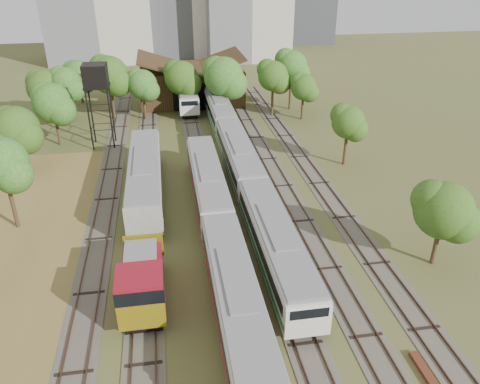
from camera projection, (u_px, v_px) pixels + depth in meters
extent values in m
cube|color=#4C473D|center=(106.00, 199.00, 46.36)|extent=(2.60, 80.00, 0.06)
cube|color=#472D1E|center=(99.00, 199.00, 46.22)|extent=(0.08, 80.00, 0.14)
cube|color=#472D1E|center=(114.00, 198.00, 46.43)|extent=(0.08, 80.00, 0.14)
cube|color=#4C473D|center=(147.00, 196.00, 46.95)|extent=(2.60, 80.00, 0.06)
cube|color=#472D1E|center=(140.00, 196.00, 46.80)|extent=(0.08, 80.00, 0.14)
cube|color=#472D1E|center=(154.00, 195.00, 47.01)|extent=(0.08, 80.00, 0.14)
cube|color=#4C473D|center=(207.00, 192.00, 47.83)|extent=(2.60, 80.00, 0.06)
cube|color=#472D1E|center=(200.00, 191.00, 47.68)|extent=(0.08, 80.00, 0.14)
cube|color=#472D1E|center=(214.00, 190.00, 47.90)|extent=(0.08, 80.00, 0.14)
cube|color=#4C473D|center=(245.00, 189.00, 48.42)|extent=(2.60, 80.00, 0.06)
cube|color=#472D1E|center=(238.00, 189.00, 48.27)|extent=(0.08, 80.00, 0.14)
cube|color=#472D1E|center=(252.00, 188.00, 48.48)|extent=(0.08, 80.00, 0.14)
cube|color=#4C473D|center=(283.00, 186.00, 49.01)|extent=(2.60, 80.00, 0.06)
cube|color=#472D1E|center=(276.00, 186.00, 48.86)|extent=(0.08, 80.00, 0.14)
cube|color=#472D1E|center=(289.00, 185.00, 49.07)|extent=(0.08, 80.00, 0.14)
cube|color=#4C473D|center=(319.00, 183.00, 49.59)|extent=(2.60, 80.00, 0.06)
cube|color=#472D1E|center=(313.00, 183.00, 49.45)|extent=(0.08, 80.00, 0.14)
cube|color=#472D1E|center=(326.00, 182.00, 49.66)|extent=(0.08, 80.00, 0.14)
cube|color=black|center=(236.00, 317.00, 30.91)|extent=(2.15, 15.64, 0.78)
cube|color=beige|center=(236.00, 298.00, 30.17)|extent=(2.83, 17.00, 2.44)
cube|color=black|center=(236.00, 295.00, 30.03)|extent=(2.89, 15.64, 0.83)
cube|color=slate|center=(236.00, 281.00, 29.53)|extent=(2.60, 16.66, 0.35)
cube|color=maroon|center=(236.00, 306.00, 30.48)|extent=(2.89, 16.66, 0.44)
cube|color=black|center=(208.00, 196.00, 46.25)|extent=(2.15, 15.64, 0.78)
cube|color=beige|center=(208.00, 181.00, 45.51)|extent=(2.83, 17.00, 2.44)
cube|color=black|center=(208.00, 179.00, 45.37)|extent=(2.89, 15.64, 0.83)
cube|color=slate|center=(207.00, 168.00, 44.87)|extent=(2.60, 16.66, 0.35)
cube|color=maroon|center=(208.00, 188.00, 45.82)|extent=(2.89, 16.66, 0.44)
cube|color=black|center=(275.00, 261.00, 36.46)|extent=(2.18, 15.64, 0.79)
cube|color=beige|center=(276.00, 244.00, 35.71)|extent=(2.88, 17.00, 2.48)
cube|color=black|center=(276.00, 241.00, 35.57)|extent=(2.94, 15.64, 0.84)
cube|color=slate|center=(277.00, 228.00, 35.06)|extent=(2.65, 16.66, 0.36)
cube|color=#1B6D24|center=(276.00, 251.00, 36.02)|extent=(2.94, 16.66, 0.45)
cube|color=beige|center=(308.00, 322.00, 28.36)|extent=(2.92, 0.25, 2.23)
cube|color=black|center=(239.00, 170.00, 51.80)|extent=(2.18, 15.64, 0.79)
cube|color=beige|center=(239.00, 156.00, 51.05)|extent=(2.88, 17.00, 2.48)
cube|color=black|center=(239.00, 153.00, 50.91)|extent=(2.94, 15.64, 0.84)
cube|color=slate|center=(239.00, 144.00, 50.40)|extent=(2.65, 16.66, 0.36)
cube|color=#1B6D24|center=(239.00, 162.00, 51.36)|extent=(2.94, 16.66, 0.45)
cube|color=black|center=(219.00, 120.00, 67.14)|extent=(2.18, 15.64, 0.79)
cube|color=beige|center=(219.00, 109.00, 66.39)|extent=(2.88, 17.00, 2.48)
cube|color=black|center=(219.00, 107.00, 66.25)|extent=(2.94, 15.64, 0.84)
cube|color=slate|center=(218.00, 99.00, 65.74)|extent=(2.65, 16.66, 0.36)
cube|color=#1B6D24|center=(219.00, 113.00, 66.70)|extent=(2.94, 16.66, 0.45)
cube|color=black|center=(187.00, 102.00, 74.84)|extent=(2.13, 14.72, 0.78)
cube|color=beige|center=(186.00, 93.00, 74.11)|extent=(2.81, 16.00, 2.42)
cube|color=black|center=(186.00, 91.00, 73.97)|extent=(2.87, 14.72, 0.82)
cube|color=slate|center=(186.00, 84.00, 73.47)|extent=(2.59, 15.68, 0.35)
cube|color=#1B6D24|center=(186.00, 97.00, 74.42)|extent=(2.87, 15.68, 0.44)
cube|color=beige|center=(190.00, 108.00, 67.19)|extent=(2.85, 0.25, 2.18)
cube|color=black|center=(145.00, 292.00, 33.06)|extent=(2.43, 7.20, 0.99)
cube|color=maroon|center=(143.00, 270.00, 33.16)|extent=(2.76, 4.40, 1.65)
cube|color=maroon|center=(141.00, 293.00, 29.87)|extent=(2.98, 2.87, 2.98)
cube|color=black|center=(140.00, 284.00, 29.54)|extent=(3.03, 2.92, 0.99)
cube|color=gold|center=(142.00, 316.00, 29.02)|extent=(2.98, 0.20, 1.99)
cube|color=gold|center=(144.00, 246.00, 35.94)|extent=(2.98, 0.20, 1.99)
cube|color=slate|center=(140.00, 255.00, 31.62)|extent=(2.21, 3.60, 0.22)
cube|color=black|center=(147.00, 192.00, 46.86)|extent=(2.37, 16.56, 0.86)
cube|color=gray|center=(145.00, 176.00, 46.04)|extent=(3.13, 18.00, 2.69)
cube|color=black|center=(145.00, 173.00, 45.89)|extent=(3.19, 16.56, 0.92)
cube|color=slate|center=(144.00, 162.00, 45.34)|extent=(2.88, 17.64, 0.39)
cylinder|color=black|center=(89.00, 121.00, 56.39)|extent=(0.19, 0.19, 7.47)
cylinder|color=black|center=(111.00, 120.00, 56.76)|extent=(0.19, 0.19, 7.47)
cylinder|color=black|center=(92.00, 114.00, 58.60)|extent=(0.19, 0.19, 7.47)
cylinder|color=black|center=(112.00, 113.00, 58.97)|extent=(0.19, 0.19, 7.47)
cube|color=black|center=(97.00, 86.00, 55.93)|extent=(2.94, 2.94, 0.20)
cube|color=black|center=(95.00, 75.00, 55.30)|extent=(2.80, 2.80, 2.52)
cube|color=#321F12|center=(191.00, 84.00, 75.66)|extent=(16.00, 11.00, 5.50)
cube|color=#321F12|center=(165.00, 64.00, 73.53)|extent=(8.45, 11.55, 2.96)
cube|color=#321F12|center=(215.00, 63.00, 74.71)|extent=(8.45, 11.55, 2.96)
cube|color=black|center=(194.00, 97.00, 71.13)|extent=(6.40, 0.15, 4.12)
cylinder|color=#382616|center=(12.00, 203.00, 40.66)|extent=(0.36, 0.36, 4.92)
sphere|color=#2A5215|center=(2.00, 163.00, 38.92)|extent=(4.31, 4.31, 4.31)
cylinder|color=#382616|center=(22.00, 155.00, 51.54)|extent=(0.36, 0.36, 3.87)
sphere|color=#2A5215|center=(16.00, 129.00, 50.17)|extent=(4.96, 4.96, 4.96)
cylinder|color=#382616|center=(57.00, 129.00, 58.64)|extent=(0.36, 0.36, 4.24)
sphere|color=#2A5215|center=(53.00, 103.00, 57.14)|extent=(4.94, 4.94, 4.94)
cylinder|color=#382616|center=(49.00, 109.00, 66.71)|extent=(0.36, 0.36, 3.85)
sphere|color=#2A5215|center=(46.00, 88.00, 65.34)|extent=(5.11, 5.11, 5.11)
cylinder|color=#382616|center=(81.00, 92.00, 75.41)|extent=(0.36, 0.36, 3.37)
sphere|color=#2A5215|center=(79.00, 76.00, 74.21)|extent=(5.01, 5.01, 5.01)
cylinder|color=#382616|center=(70.00, 107.00, 66.79)|extent=(0.36, 0.36, 4.34)
sphere|color=#2A5215|center=(66.00, 83.00, 65.25)|extent=(4.41, 4.41, 4.41)
cylinder|color=#382616|center=(113.00, 102.00, 67.72)|extent=(0.36, 0.36, 5.02)
sphere|color=#2A5215|center=(109.00, 75.00, 65.94)|extent=(5.35, 5.35, 5.35)
cylinder|color=#382616|center=(144.00, 106.00, 67.64)|extent=(0.36, 0.36, 4.03)
sphere|color=#2A5215|center=(142.00, 85.00, 66.22)|extent=(4.21, 4.21, 4.21)
cylinder|color=#382616|center=(183.00, 100.00, 69.60)|extent=(0.36, 0.36, 4.33)
sphere|color=#2A5215|center=(181.00, 78.00, 68.07)|extent=(4.92, 4.92, 4.92)
cylinder|color=#382616|center=(224.00, 102.00, 67.92)|extent=(0.36, 0.36, 4.76)
sphere|color=#2A5215|center=(224.00, 77.00, 66.24)|extent=(5.67, 5.67, 5.67)
cylinder|color=#382616|center=(272.00, 100.00, 69.09)|extent=(0.36, 0.36, 4.65)
sphere|color=#2A5215|center=(273.00, 76.00, 67.45)|extent=(4.37, 4.37, 4.37)
cylinder|color=#382616|center=(290.00, 93.00, 71.93)|extent=(0.36, 0.36, 5.18)
sphere|color=#2A5215|center=(292.00, 66.00, 70.09)|extent=(4.69, 4.69, 4.69)
cylinder|color=#382616|center=(436.00, 243.00, 36.10)|extent=(0.36, 0.36, 3.76)
sphere|color=#2A5215|center=(444.00, 210.00, 34.77)|extent=(4.40, 4.40, 4.40)
cylinder|color=#382616|center=(345.00, 148.00, 53.18)|extent=(0.36, 0.36, 4.01)
sphere|color=#2A5215|center=(348.00, 122.00, 51.77)|extent=(3.70, 3.70, 3.70)
cylinder|color=#382616|center=(302.00, 107.00, 67.82)|extent=(0.36, 0.36, 3.71)
sphere|color=#2A5215|center=(304.00, 87.00, 66.51)|extent=(3.69, 3.69, 3.69)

